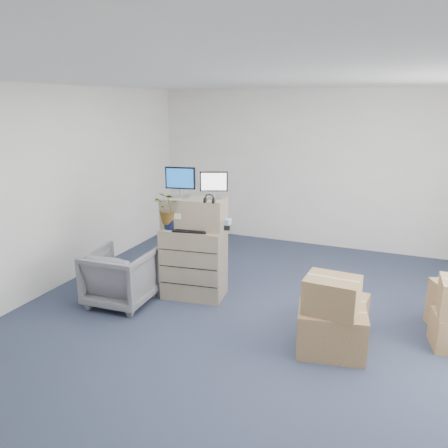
{
  "coord_description": "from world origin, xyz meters",
  "views": [
    {
      "loc": [
        1.43,
        -4.33,
        2.57
      ],
      "look_at": [
        -0.52,
        0.4,
        1.13
      ],
      "focal_mm": 35.0,
      "sensor_mm": 36.0,
      "label": 1
    }
  ],
  "objects_px": {
    "filing_cabinet_lower": "(194,263)",
    "water_bottle": "(201,218)",
    "keyboard": "(191,230)",
    "monitor_right": "(214,184)",
    "office_chair": "(121,274)",
    "monitor_left": "(180,180)",
    "potted_plant": "(170,212)"
  },
  "relations": [
    {
      "from": "filing_cabinet_lower",
      "to": "water_bottle",
      "type": "bearing_deg",
      "value": 48.94
    },
    {
      "from": "filing_cabinet_lower",
      "to": "keyboard",
      "type": "distance_m",
      "value": 0.5
    },
    {
      "from": "water_bottle",
      "to": "monitor_right",
      "type": "bearing_deg",
      "value": 1.53
    },
    {
      "from": "office_chair",
      "to": "monitor_right",
      "type": "bearing_deg",
      "value": -150.43
    },
    {
      "from": "filing_cabinet_lower",
      "to": "monitor_left",
      "type": "relative_size",
      "value": 2.38
    },
    {
      "from": "monitor_left",
      "to": "potted_plant",
      "type": "height_order",
      "value": "monitor_left"
    },
    {
      "from": "water_bottle",
      "to": "potted_plant",
      "type": "height_order",
      "value": "potted_plant"
    },
    {
      "from": "monitor_right",
      "to": "office_chair",
      "type": "height_order",
      "value": "monitor_right"
    },
    {
      "from": "potted_plant",
      "to": "filing_cabinet_lower",
      "type": "bearing_deg",
      "value": 29.0
    },
    {
      "from": "monitor_right",
      "to": "potted_plant",
      "type": "bearing_deg",
      "value": -176.5
    },
    {
      "from": "monitor_right",
      "to": "office_chair",
      "type": "bearing_deg",
      "value": -169.6
    },
    {
      "from": "monitor_left",
      "to": "water_bottle",
      "type": "xyz_separation_m",
      "value": [
        0.25,
        0.07,
        -0.51
      ]
    },
    {
      "from": "water_bottle",
      "to": "office_chair",
      "type": "bearing_deg",
      "value": -142.11
    },
    {
      "from": "water_bottle",
      "to": "office_chair",
      "type": "height_order",
      "value": "water_bottle"
    },
    {
      "from": "monitor_right",
      "to": "keyboard",
      "type": "relative_size",
      "value": 0.79
    },
    {
      "from": "potted_plant",
      "to": "water_bottle",
      "type": "bearing_deg",
      "value": 36.74
    },
    {
      "from": "potted_plant",
      "to": "monitor_right",
      "type": "bearing_deg",
      "value": 25.82
    },
    {
      "from": "potted_plant",
      "to": "keyboard",
      "type": "bearing_deg",
      "value": 6.01
    },
    {
      "from": "filing_cabinet_lower",
      "to": "office_chair",
      "type": "bearing_deg",
      "value": -151.87
    },
    {
      "from": "keyboard",
      "to": "water_bottle",
      "type": "bearing_deg",
      "value": 66.58
    },
    {
      "from": "filing_cabinet_lower",
      "to": "water_bottle",
      "type": "relative_size",
      "value": 3.83
    },
    {
      "from": "monitor_right",
      "to": "office_chair",
      "type": "distance_m",
      "value": 1.69
    },
    {
      "from": "keyboard",
      "to": "potted_plant",
      "type": "height_order",
      "value": "potted_plant"
    },
    {
      "from": "water_bottle",
      "to": "office_chair",
      "type": "relative_size",
      "value": 0.31
    },
    {
      "from": "potted_plant",
      "to": "office_chair",
      "type": "height_order",
      "value": "potted_plant"
    },
    {
      "from": "keyboard",
      "to": "office_chair",
      "type": "height_order",
      "value": "keyboard"
    },
    {
      "from": "monitor_right",
      "to": "filing_cabinet_lower",
      "type": "bearing_deg",
      "value": -179.96
    },
    {
      "from": "monitor_left",
      "to": "office_chair",
      "type": "xyz_separation_m",
      "value": [
        -0.6,
        -0.59,
        -1.18
      ]
    },
    {
      "from": "office_chair",
      "to": "keyboard",
      "type": "bearing_deg",
      "value": -153.99
    },
    {
      "from": "keyboard",
      "to": "water_bottle",
      "type": "height_order",
      "value": "water_bottle"
    },
    {
      "from": "keyboard",
      "to": "filing_cabinet_lower",
      "type": "bearing_deg",
      "value": 88.0
    },
    {
      "from": "keyboard",
      "to": "potted_plant",
      "type": "distance_m",
      "value": 0.36
    }
  ]
}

